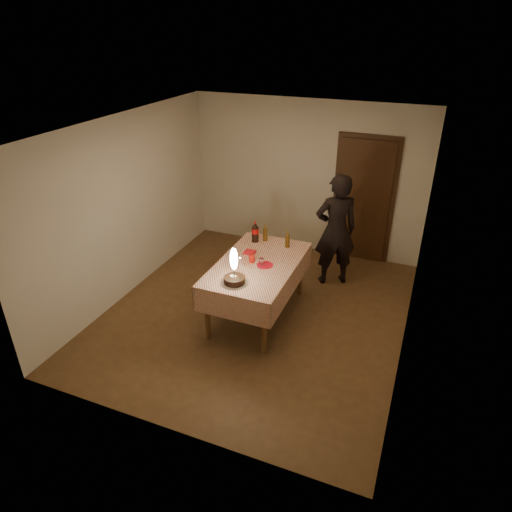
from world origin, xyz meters
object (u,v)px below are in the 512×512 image
object	(u,v)px
amber_bottle_left	(265,233)
amber_bottle_right	(288,239)
dining_table	(257,270)
photographer	(336,230)
cola_bottle	(255,232)
red_cup	(252,258)
red_plate	(265,265)
birthday_cake	(234,274)
clear_cup	(261,262)

from	to	relation	value
amber_bottle_left	amber_bottle_right	bearing A→B (deg)	-12.48
dining_table	photographer	bearing A→B (deg)	59.90
cola_bottle	photographer	size ratio (longest dim) A/B	0.18
red_cup	photographer	world-z (taller)	photographer
red_plate	amber_bottle_right	xyz separation A→B (m)	(0.10, 0.63, 0.11)
dining_table	amber_bottle_right	xyz separation A→B (m)	(0.22, 0.60, 0.23)
cola_bottle	amber_bottle_left	bearing A→B (deg)	36.98
red_cup	cola_bottle	distance (m)	0.63
birthday_cake	amber_bottle_left	xyz separation A→B (m)	(-0.08, 1.27, -0.01)
amber_bottle_right	photographer	size ratio (longest dim) A/B	0.15
dining_table	clear_cup	bearing A→B (deg)	-17.01
clear_cup	photographer	distance (m)	1.48
birthday_cake	red_cup	world-z (taller)	birthday_cake
cola_bottle	amber_bottle_right	bearing A→B (deg)	0.99
dining_table	red_plate	distance (m)	0.16
red_cup	amber_bottle_right	world-z (taller)	amber_bottle_right
red_plate	amber_bottle_left	size ratio (longest dim) A/B	0.86
red_cup	amber_bottle_right	distance (m)	0.67
birthday_cake	cola_bottle	bearing A→B (deg)	99.81
birthday_cake	amber_bottle_left	size ratio (longest dim) A/B	1.88
birthday_cake	amber_bottle_left	distance (m)	1.27
clear_cup	dining_table	bearing A→B (deg)	162.99
birthday_cake	red_plate	distance (m)	0.60
dining_table	red_cup	bearing A→B (deg)	175.52
amber_bottle_left	photographer	world-z (taller)	photographer
amber_bottle_right	photographer	world-z (taller)	photographer
clear_cup	amber_bottle_right	size ratio (longest dim) A/B	0.35
birthday_cake	photographer	size ratio (longest dim) A/B	0.27
amber_bottle_right	red_plate	bearing A→B (deg)	-99.20
red_cup	clear_cup	size ratio (longest dim) A/B	1.11
clear_cup	amber_bottle_left	world-z (taller)	amber_bottle_left
dining_table	clear_cup	xyz separation A→B (m)	(0.06, -0.02, 0.15)
clear_cup	cola_bottle	bearing A→B (deg)	118.76
birthday_cake	red_cup	bearing A→B (deg)	91.11
cola_bottle	amber_bottle_right	distance (m)	0.49
dining_table	birthday_cake	world-z (taller)	birthday_cake
birthday_cake	cola_bottle	world-z (taller)	birthday_cake
photographer	amber_bottle_left	bearing A→B (deg)	-146.13
red_plate	red_cup	world-z (taller)	red_cup
birthday_cake	photographer	xyz separation A→B (m)	(0.82, 1.87, -0.07)
photographer	birthday_cake	bearing A→B (deg)	-113.60
birthday_cake	clear_cup	xyz separation A→B (m)	(0.13, 0.56, -0.08)
clear_cup	cola_bottle	size ratio (longest dim) A/B	0.28
red_cup	cola_bottle	bearing A→B (deg)	108.08
dining_table	cola_bottle	size ratio (longest dim) A/B	5.42
clear_cup	amber_bottle_left	size ratio (longest dim) A/B	0.35
red_cup	amber_bottle_right	xyz separation A→B (m)	(0.30, 0.60, 0.07)
amber_bottle_right	photographer	bearing A→B (deg)	52.21
clear_cup	photographer	xyz separation A→B (m)	(0.68, 1.31, 0.02)
dining_table	clear_cup	size ratio (longest dim) A/B	19.11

